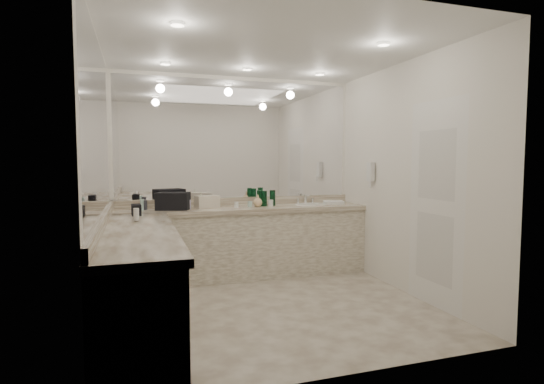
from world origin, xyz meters
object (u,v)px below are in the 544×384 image
object	(u,v)px
black_toiletry_bag	(173,201)
cream_cosmetic_case	(207,202)
soap_bottle_c	(258,201)
hand_towel	(334,202)
soap_bottle_a	(201,200)
soap_bottle_b	(187,202)
sink	(311,205)
wall_phone	(371,172)

from	to	relation	value
black_toiletry_bag	cream_cosmetic_case	bearing A→B (deg)	8.22
black_toiletry_bag	soap_bottle_c	distance (m)	1.08
black_toiletry_bag	hand_towel	size ratio (longest dim) A/B	1.44
soap_bottle_a	soap_bottle_b	world-z (taller)	soap_bottle_a
sink	soap_bottle_a	world-z (taller)	soap_bottle_a
black_toiletry_bag	soap_bottle_c	xyz separation A→B (m)	(1.08, 0.04, -0.03)
hand_towel	soap_bottle_a	xyz separation A→B (m)	(-1.81, 0.02, 0.08)
wall_phone	sink	bearing A→B (deg)	140.43
sink	soap_bottle_c	distance (m)	0.75
sink	cream_cosmetic_case	xyz separation A→B (m)	(-1.40, 0.03, 0.09)
wall_phone	hand_towel	world-z (taller)	wall_phone
hand_towel	soap_bottle_c	bearing A→B (deg)	178.49
sink	soap_bottle_b	distance (m)	1.66
black_toiletry_bag	cream_cosmetic_case	xyz separation A→B (m)	(0.42, 0.06, -0.03)
sink	soap_bottle_b	world-z (taller)	soap_bottle_b
wall_phone	black_toiletry_bag	xyz separation A→B (m)	(-2.43, 0.47, -0.34)
wall_phone	soap_bottle_a	world-z (taller)	wall_phone
cream_cosmetic_case	black_toiletry_bag	bearing A→B (deg)	174.81
hand_towel	wall_phone	bearing A→B (deg)	-59.37
sink	wall_phone	xyz separation A→B (m)	(0.61, -0.50, 0.46)
soap_bottle_b	soap_bottle_c	size ratio (longest dim) A/B	1.12
soap_bottle_b	soap_bottle_c	world-z (taller)	soap_bottle_b
soap_bottle_a	soap_bottle_b	bearing A→B (deg)	-176.98
sink	hand_towel	distance (m)	0.33
soap_bottle_a	black_toiletry_bag	bearing A→B (deg)	-175.51
hand_towel	soap_bottle_a	size ratio (longest dim) A/B	1.32
black_toiletry_bag	soap_bottle_b	size ratio (longest dim) A/B	2.22
soap_bottle_b	wall_phone	bearing A→B (deg)	-12.10
hand_towel	black_toiletry_bag	bearing A→B (deg)	-179.76
black_toiletry_bag	hand_towel	distance (m)	2.15
sink	soap_bottle_c	bearing A→B (deg)	179.66
cream_cosmetic_case	hand_towel	distance (m)	1.73
hand_towel	soap_bottle_a	bearing A→B (deg)	179.44
sink	wall_phone	bearing A→B (deg)	-39.57
sink	hand_towel	xyz separation A→B (m)	(0.32, -0.02, 0.03)
sink	black_toiletry_bag	size ratio (longest dim) A/B	1.15
sink	cream_cosmetic_case	world-z (taller)	cream_cosmetic_case
hand_towel	soap_bottle_b	world-z (taller)	soap_bottle_b
sink	cream_cosmetic_case	size ratio (longest dim) A/B	1.57
wall_phone	hand_towel	distance (m)	0.70
wall_phone	hand_towel	bearing A→B (deg)	120.63
soap_bottle_c	black_toiletry_bag	bearing A→B (deg)	-178.03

